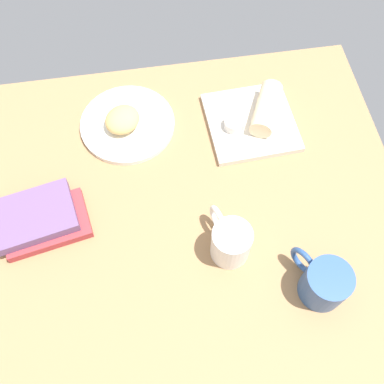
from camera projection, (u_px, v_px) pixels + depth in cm
name	position (u px, v px, depth cm)	size (l,w,h in cm)	color
dining_table	(170.00, 218.00, 105.84)	(110.00, 90.00, 4.00)	#9E754C
round_plate	(128.00, 124.00, 114.94)	(23.84, 23.84, 1.40)	white
scone_pastry	(122.00, 120.00, 111.94)	(9.02, 8.13, 4.51)	#DBAF63
square_plate	(251.00, 122.00, 115.05)	(21.54, 21.54, 1.60)	silver
sauce_cup	(234.00, 124.00, 112.24)	(5.09, 5.09, 2.52)	silver
breakfast_wrap	(266.00, 109.00, 112.56)	(5.63, 5.63, 14.35)	beige
book_stack	(40.00, 220.00, 100.65)	(22.18, 16.74, 5.03)	#A53338
coffee_mug	(324.00, 283.00, 91.69)	(10.03, 13.45, 9.41)	#2D518C
second_mug	(230.00, 241.00, 95.63)	(8.50, 13.41, 9.75)	white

